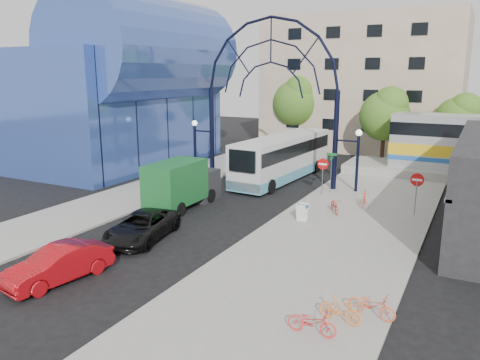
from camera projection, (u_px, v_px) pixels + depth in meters
The scene contains 22 objects.
ground at pixel (155, 240), 23.42m from camera, with size 120.00×120.00×0.00m, color black.
sidewalk_east at pixel (334, 240), 23.25m from camera, with size 8.00×56.00×0.12m, color gray.
plaza_west at pixel (132, 196), 31.52m from camera, with size 5.00×50.00×0.12m, color gray.
gateway_arch at pixel (271, 67), 33.58m from camera, with size 13.64×0.44×12.10m.
stop_sign at pixel (323, 167), 31.17m from camera, with size 0.80×0.07×2.50m.
do_not_enter_sign at pixel (417, 184), 26.65m from camera, with size 0.76×0.07×2.48m.
street_name_sign at pixel (331, 164), 31.47m from camera, with size 0.70×0.70×2.80m.
sandwich_board at pixel (302, 210), 25.89m from camera, with size 0.55×0.61×0.99m.
transit_hall at pixel (118, 89), 41.77m from camera, with size 16.50×18.00×14.50m.
apartment_block at pixel (365, 83), 51.14m from camera, with size 20.00×12.10×14.00m.
tree_north_a at pixel (386, 113), 42.01m from camera, with size 4.48×4.48×7.00m.
tree_north_b at pixel (298, 100), 49.83m from camera, with size 5.12×5.12×8.00m.
tree_north_c at pixel (460, 118), 41.10m from camera, with size 4.16×4.16×6.50m.
city_bus at pixel (283, 157), 36.33m from camera, with size 3.54×12.46×3.38m.
green_truck at pixel (183, 184), 28.91m from camera, with size 2.34×5.87×2.94m.
black_suv at pixel (142, 226), 23.32m from camera, with size 2.28×4.95×1.38m, color black.
red_sedan at pixel (59, 264), 18.66m from camera, with size 1.52×4.35×1.43m, color #A50A10.
bike_near_a at pixel (335, 205), 27.50m from camera, with size 0.57×1.65×0.87m, color red.
bike_near_b at pixel (364, 199), 28.72m from camera, with size 0.47×1.65×0.99m, color #E93B2E.
bike_far_a at pixel (372, 305), 15.72m from camera, with size 0.58×1.67×0.88m, color #ED5C2F.
bike_far_b at pixel (340, 310), 15.41m from camera, with size 0.42×1.47×0.88m, color orange.
bike_far_c at pixel (312, 322), 14.69m from camera, with size 0.55×1.58×0.83m, color red.
Camera 1 is at (14.05, -17.64, 8.20)m, focal length 35.00 mm.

